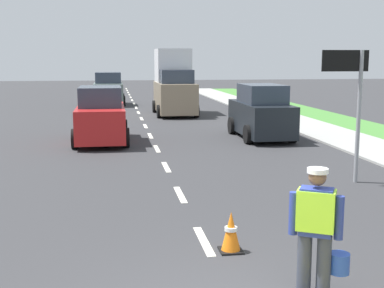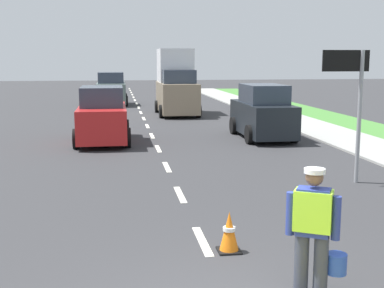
{
  "view_description": "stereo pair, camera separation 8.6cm",
  "coord_description": "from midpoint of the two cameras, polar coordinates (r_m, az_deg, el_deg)",
  "views": [
    {
      "loc": [
        -1.45,
        -5.34,
        2.99
      ],
      "look_at": [
        0.31,
        5.96,
        1.1
      ],
      "focal_mm": 48.21,
      "sensor_mm": 36.0,
      "label": 1
    },
    {
      "loc": [
        -1.36,
        -5.36,
        2.99
      ],
      "look_at": [
        0.31,
        5.96,
        1.1
      ],
      "focal_mm": 48.21,
      "sensor_mm": 36.0,
      "label": 2
    }
  ],
  "objects": [
    {
      "name": "ground_plane",
      "position": [
        26.56,
        -5.73,
        2.87
      ],
      "size": [
        96.0,
        96.0,
        0.0
      ],
      "primitive_type": "plane",
      "color": "#333335"
    },
    {
      "name": "sidewalk_right",
      "position": [
        17.85,
        20.16,
        -0.84
      ],
      "size": [
        2.4,
        72.0,
        0.14
      ],
      "primitive_type": "cube",
      "color": "#9E9E99",
      "rests_on": "ground"
    },
    {
      "name": "lane_center_line",
      "position": [
        30.73,
        -6.17,
        3.75
      ],
      "size": [
        0.14,
        46.4,
        0.01
      ],
      "color": "silver",
      "rests_on": "ground"
    },
    {
      "name": "road_worker",
      "position": [
        6.67,
        13.35,
        -8.85
      ],
      "size": [
        0.74,
        0.47,
        1.67
      ],
      "color": "#383D4C",
      "rests_on": "ground"
    },
    {
      "name": "lane_direction_sign",
      "position": [
        12.88,
        16.97,
        6.38
      ],
      "size": [
        1.16,
        0.11,
        3.2
      ],
      "color": "gray",
      "rests_on": "ground"
    },
    {
      "name": "traffic_cone_far",
      "position": [
        8.19,
        4.03,
        -9.67
      ],
      "size": [
        0.36,
        0.36,
        0.65
      ],
      "color": "black",
      "rests_on": "ground"
    },
    {
      "name": "delivery_truck",
      "position": [
        28.12,
        -2.09,
        6.56
      ],
      "size": [
        2.16,
        4.6,
        3.54
      ],
      "color": "gray",
      "rests_on": "ground"
    },
    {
      "name": "car_oncoming_third",
      "position": [
        34.31,
        -9.3,
        5.93
      ],
      "size": [
        2.1,
        3.93,
        2.14
      ],
      "color": "slate",
      "rests_on": "ground"
    },
    {
      "name": "car_parked_far",
      "position": [
        19.77,
        7.51,
        3.38
      ],
      "size": [
        1.87,
        4.04,
        2.05
      ],
      "color": "black",
      "rests_on": "ground"
    },
    {
      "name": "car_oncoming_lead",
      "position": [
        18.87,
        -10.18,
        2.98
      ],
      "size": [
        1.93,
        3.96,
        2.01
      ],
      "color": "red",
      "rests_on": "ground"
    }
  ]
}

